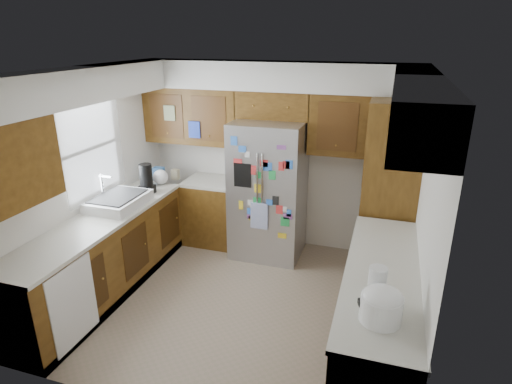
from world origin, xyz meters
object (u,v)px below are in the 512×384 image
fridge (268,190)px  rice_cooker (381,304)px  pantry (389,191)px  paper_towel (377,286)px

fridge → rice_cooker: 2.82m
fridge → rice_cooker: bearing=-57.8°
pantry → rice_cooker: size_ratio=7.09×
fridge → pantry: bearing=-2.1°
pantry → fridge: pantry is taller
fridge → paper_towel: size_ratio=5.97×
pantry → rice_cooker: bearing=-90.0°
pantry → rice_cooker: (-0.00, -2.33, -0.02)m
rice_cooker → paper_towel: bearing=101.9°
paper_towel → rice_cooker: bearing=-78.1°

